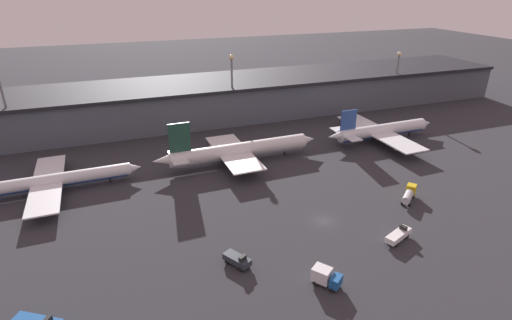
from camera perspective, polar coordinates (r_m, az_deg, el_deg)
ground at (r=89.59m, az=9.63°, el=-8.60°), size 600.00×600.00×0.00m
terminal_building at (r=155.27m, az=-4.70°, el=8.85°), size 235.45×31.73×13.78m
airplane_0 at (r=110.75m, az=-27.08°, el=-2.68°), size 42.58×33.38×11.30m
airplane_1 at (r=113.97m, az=-2.50°, el=1.34°), size 48.78×27.86×14.05m
airplane_2 at (r=136.17m, az=17.47°, el=4.01°), size 40.16×36.41×11.89m
service_vehicle_0 at (r=72.29m, az=9.91°, el=-16.08°), size 4.99×5.47×3.17m
service_vehicle_1 at (r=101.96m, az=21.02°, el=-4.58°), size 6.90×6.18×3.08m
service_vehicle_3 at (r=75.66m, az=-2.68°, el=-14.03°), size 4.67×5.80×2.71m
service_vehicle_4 at (r=86.70m, az=19.68°, el=-10.06°), size 7.13×4.52×2.70m
lamp_post_0 at (r=139.08m, az=-32.36°, el=7.41°), size 1.80×1.80×26.11m
lamp_post_1 at (r=141.36m, az=-3.45°, el=11.14°), size 1.80×1.80×25.19m
lamp_post_2 at (r=174.20m, az=19.48°, el=11.81°), size 1.80×1.80×22.28m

